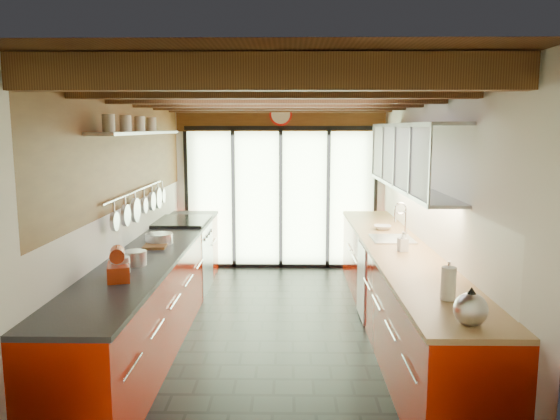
% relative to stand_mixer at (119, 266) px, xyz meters
% --- Properties ---
extents(ground, '(5.50, 5.50, 0.00)m').
position_rel_stand_mixer_xyz_m(ground, '(1.27, 1.25, -1.03)').
color(ground, black).
rests_on(ground, ground).
extents(room_shell, '(5.50, 5.50, 5.50)m').
position_rel_stand_mixer_xyz_m(room_shell, '(1.27, 1.25, 0.62)').
color(room_shell, silver).
rests_on(room_shell, ground).
extents(ceiling_beams, '(3.14, 5.06, 4.90)m').
position_rel_stand_mixer_xyz_m(ceiling_beams, '(1.27, 1.63, 1.43)').
color(ceiling_beams, '#593316').
rests_on(ceiling_beams, ground).
extents(glass_door, '(2.95, 0.10, 2.90)m').
position_rel_stand_mixer_xyz_m(glass_door, '(1.27, 3.95, 0.63)').
color(glass_door, '#C6EAAD').
rests_on(glass_door, ground).
extents(left_counter, '(0.68, 5.00, 0.92)m').
position_rel_stand_mixer_xyz_m(left_counter, '(-0.01, 1.25, -0.57)').
color(left_counter, '#A61502').
rests_on(left_counter, ground).
extents(range_stove, '(0.66, 0.90, 0.97)m').
position_rel_stand_mixer_xyz_m(range_stove, '(-0.01, 2.70, -0.56)').
color(range_stove, silver).
rests_on(range_stove, ground).
extents(right_counter, '(0.68, 5.00, 0.92)m').
position_rel_stand_mixer_xyz_m(right_counter, '(2.54, 1.25, -0.57)').
color(right_counter, '#A61502').
rests_on(right_counter, ground).
extents(sink_assembly, '(0.45, 0.52, 0.43)m').
position_rel_stand_mixer_xyz_m(sink_assembly, '(2.56, 1.65, -0.07)').
color(sink_assembly, silver).
rests_on(sink_assembly, right_counter).
extents(upper_cabinets_right, '(0.34, 3.00, 3.00)m').
position_rel_stand_mixer_xyz_m(upper_cabinets_right, '(2.70, 1.55, 0.82)').
color(upper_cabinets_right, silver).
rests_on(upper_cabinets_right, ground).
extents(left_wall_fixtures, '(0.28, 2.60, 0.96)m').
position_rel_stand_mixer_xyz_m(left_wall_fixtures, '(-0.20, 1.55, 0.75)').
color(left_wall_fixtures, silver).
rests_on(left_wall_fixtures, ground).
extents(stand_mixer, '(0.25, 0.34, 0.28)m').
position_rel_stand_mixer_xyz_m(stand_mixer, '(0.00, 0.00, 0.00)').
color(stand_mixer, '#AF2C0E').
rests_on(stand_mixer, left_counter).
extents(pot_large, '(0.27, 0.27, 0.13)m').
position_rel_stand_mixer_xyz_m(pot_large, '(0.00, 0.47, -0.04)').
color(pot_large, silver).
rests_on(pot_large, left_counter).
extents(pot_small, '(0.30, 0.30, 0.11)m').
position_rel_stand_mixer_xyz_m(pot_small, '(0.00, 1.40, -0.05)').
color(pot_small, silver).
rests_on(pot_small, left_counter).
extents(cutting_board, '(0.25, 0.34, 0.03)m').
position_rel_stand_mixer_xyz_m(cutting_board, '(0.00, 1.23, -0.10)').
color(cutting_board, brown).
rests_on(cutting_board, left_counter).
extents(kettle, '(0.29, 0.30, 0.25)m').
position_rel_stand_mixer_xyz_m(kettle, '(2.54, -1.00, 0.00)').
color(kettle, silver).
rests_on(kettle, right_counter).
extents(paper_towel, '(0.14, 0.14, 0.29)m').
position_rel_stand_mixer_xyz_m(paper_towel, '(2.54, -0.51, 0.01)').
color(paper_towel, white).
rests_on(paper_towel, right_counter).
extents(soap_bottle, '(0.11, 0.11, 0.20)m').
position_rel_stand_mixer_xyz_m(soap_bottle, '(2.54, 1.06, -0.01)').
color(soap_bottle, silver).
rests_on(soap_bottle, right_counter).
extents(bowl, '(0.24, 0.24, 0.05)m').
position_rel_stand_mixer_xyz_m(bowl, '(2.54, 2.26, -0.08)').
color(bowl, silver).
rests_on(bowl, right_counter).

